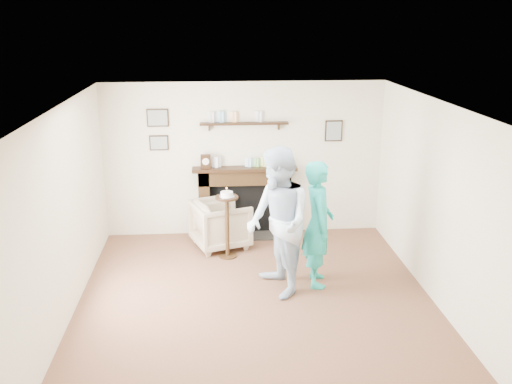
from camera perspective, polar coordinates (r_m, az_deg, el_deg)
The scene contains 6 objects.
ground at distance 7.34m, azimuth 0.03°, elevation -11.00°, with size 5.00×5.00×0.00m, color brown.
room_shell at distance 7.40m, azimuth -0.41°, elevation 2.74°, with size 4.54×5.02×2.52m.
armchair at distance 9.05m, azimuth -3.52°, elevation -5.40°, with size 0.79×0.81×0.74m, color #BDB28C.
man at distance 7.62m, azimuth 2.15°, elevation -9.92°, with size 0.94×0.73×1.94m, color #AAC2D5.
woman at distance 7.90m, azimuth 6.02°, elevation -8.99°, with size 0.62×0.41×1.70m, color teal.
pedestal_table at distance 8.42m, azimuth -2.91°, elevation -2.27°, with size 0.34×0.34×1.09m.
Camera 1 is at (-0.51, -6.45, 3.47)m, focal length 40.00 mm.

